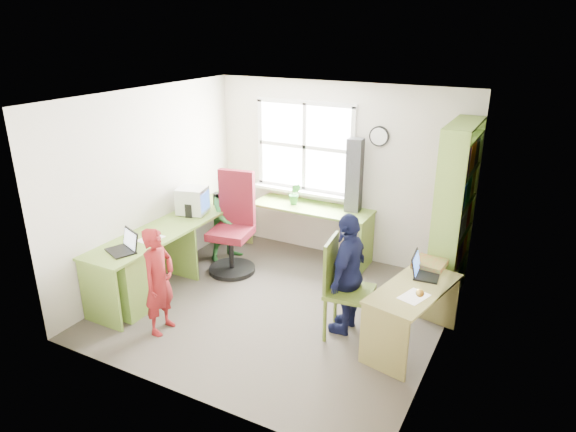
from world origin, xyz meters
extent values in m
cube|color=#423C34|center=(0.00, 0.00, -0.01)|extent=(3.60, 3.40, 0.02)
cube|color=white|center=(0.00, 0.00, 2.41)|extent=(3.60, 3.40, 0.02)
cube|color=beige|center=(0.00, 1.71, 1.20)|extent=(3.60, 0.02, 2.40)
cube|color=beige|center=(0.00, -1.71, 1.20)|extent=(3.60, 0.02, 2.40)
cube|color=beige|center=(-1.81, 0.00, 1.20)|extent=(0.02, 3.40, 2.40)
cube|color=beige|center=(1.81, 0.00, 1.20)|extent=(0.02, 3.40, 2.40)
cube|color=white|center=(-0.50, 1.69, 1.50)|extent=(1.40, 0.01, 1.20)
cube|color=white|center=(-0.50, 1.68, 1.50)|extent=(1.48, 0.04, 1.28)
cube|color=olive|center=(1.79, -1.05, 1.00)|extent=(0.02, 0.82, 2.00)
sphere|color=gold|center=(1.75, -0.72, 1.00)|extent=(0.07, 0.07, 0.07)
cylinder|color=black|center=(0.55, 1.68, 1.75)|extent=(0.26, 0.03, 0.26)
cylinder|color=white|center=(0.55, 1.66, 1.75)|extent=(0.22, 0.01, 0.22)
cube|color=olive|center=(-1.50, 0.10, 0.73)|extent=(0.60, 2.70, 0.03)
cube|color=olive|center=(-0.25, 1.42, 0.73)|extent=(1.65, 0.56, 0.03)
cube|color=olive|center=(-1.50, 0.10, 0.36)|extent=(0.56, 0.03, 0.72)
cube|color=olive|center=(-1.50, -1.22, 0.36)|extent=(0.56, 0.03, 0.72)
cube|color=olive|center=(-1.50, 1.42, 0.36)|extent=(0.56, 0.03, 0.72)
cube|color=olive|center=(0.55, 1.42, 0.36)|extent=(0.03, 0.52, 0.72)
cube|color=olive|center=(-1.50, -0.85, 0.36)|extent=(0.54, 0.45, 0.72)
cube|color=olive|center=(1.55, -0.02, 0.65)|extent=(0.76, 1.24, 0.03)
cube|color=olive|center=(1.43, -0.56, 0.32)|extent=(0.49, 0.13, 0.64)
cube|color=olive|center=(1.66, 0.53, 0.32)|extent=(0.49, 0.13, 0.64)
cube|color=olive|center=(1.65, 0.68, 1.05)|extent=(0.30, 0.02, 2.10)
cube|color=olive|center=(1.65, 1.68, 1.05)|extent=(0.30, 0.02, 2.10)
cube|color=olive|center=(1.65, 1.18, 2.09)|extent=(0.30, 1.00, 0.02)
cube|color=olive|center=(1.65, 1.18, 0.06)|extent=(0.30, 1.00, 0.02)
cube|color=olive|center=(1.65, 1.18, 0.42)|extent=(0.30, 1.00, 0.02)
cube|color=olive|center=(1.65, 1.18, 0.80)|extent=(0.30, 1.00, 0.02)
cube|color=olive|center=(1.65, 1.18, 1.18)|extent=(0.30, 1.00, 0.02)
cube|color=olive|center=(1.65, 1.18, 1.56)|extent=(0.30, 1.00, 0.02)
cube|color=olive|center=(1.65, 1.18, 1.94)|extent=(0.30, 1.00, 0.02)
cube|color=#A92518|center=(1.65, 0.88, 0.21)|extent=(0.25, 0.28, 0.27)
cube|color=navy|center=(1.65, 1.20, 0.21)|extent=(0.25, 0.30, 0.29)
cube|color=#1C7835|center=(1.65, 1.50, 0.22)|extent=(0.25, 0.26, 0.30)
cube|color=gold|center=(1.65, 0.88, 0.58)|extent=(0.25, 0.28, 0.30)
cube|color=#713078|center=(1.65, 1.20, 0.59)|extent=(0.25, 0.30, 0.32)
cube|color=orange|center=(1.65, 1.50, 0.57)|extent=(0.25, 0.26, 0.29)
cube|color=#242424|center=(1.65, 0.88, 0.97)|extent=(0.25, 0.28, 0.32)
cube|color=beige|center=(1.65, 1.20, 0.95)|extent=(0.25, 0.30, 0.29)
cube|color=#A92518|center=(1.65, 1.50, 0.96)|extent=(0.25, 0.26, 0.30)
cube|color=navy|center=(1.65, 0.88, 1.33)|extent=(0.25, 0.28, 0.29)
cube|color=#1C7835|center=(1.65, 1.20, 1.34)|extent=(0.25, 0.30, 0.30)
cube|color=gold|center=(1.65, 1.50, 1.35)|extent=(0.25, 0.26, 0.32)
cube|color=#713078|center=(1.65, 0.88, 1.72)|extent=(0.25, 0.28, 0.30)
cube|color=orange|center=(1.65, 1.20, 1.73)|extent=(0.25, 0.30, 0.32)
cube|color=#242424|center=(1.65, 1.50, 1.71)|extent=(0.25, 0.26, 0.29)
cylinder|color=black|center=(-0.98, 0.52, 0.03)|extent=(0.71, 0.71, 0.05)
cylinder|color=black|center=(-0.98, 0.52, 0.29)|extent=(0.08, 0.08, 0.46)
cube|color=maroon|center=(-0.98, 0.52, 0.55)|extent=(0.58, 0.58, 0.10)
cube|color=maroon|center=(-1.02, 0.76, 0.97)|extent=(0.49, 0.17, 0.72)
cylinder|color=#506421|center=(0.75, -0.36, 0.25)|extent=(0.04, 0.04, 0.50)
cylinder|color=#506421|center=(1.14, -0.31, 0.25)|extent=(0.04, 0.04, 0.50)
cylinder|color=#506421|center=(0.70, 0.03, 0.25)|extent=(0.04, 0.04, 0.50)
cylinder|color=#506421|center=(1.10, 0.08, 0.25)|extent=(0.04, 0.04, 0.50)
cube|color=#506421|center=(0.92, -0.14, 0.51)|extent=(0.52, 0.52, 0.04)
cube|color=#506421|center=(0.71, -0.17, 0.80)|extent=(0.09, 0.44, 0.55)
cube|color=silver|center=(-1.52, 0.45, 0.76)|extent=(0.31, 0.26, 0.02)
cube|color=silver|center=(-1.52, 0.45, 0.93)|extent=(0.42, 0.40, 0.34)
cube|color=#3F72F2|center=(-1.34, 0.50, 0.93)|extent=(0.07, 0.27, 0.24)
cube|color=black|center=(-1.47, -0.89, 0.76)|extent=(0.39, 0.35, 0.02)
cube|color=black|center=(-1.42, -0.77, 0.87)|extent=(0.33, 0.18, 0.22)
cube|color=white|center=(-1.42, -0.78, 0.87)|extent=(0.28, 0.15, 0.18)
cube|color=black|center=(1.60, 0.29, 0.67)|extent=(0.27, 0.35, 0.02)
cube|color=black|center=(1.47, 0.28, 0.78)|extent=(0.09, 0.33, 0.22)
cube|color=#3F72F2|center=(1.48, 0.28, 0.78)|extent=(0.06, 0.29, 0.18)
cube|color=black|center=(-1.48, 0.33, 0.84)|extent=(0.11, 0.11, 0.18)
cube|color=black|center=(-1.45, 0.90, 0.83)|extent=(0.10, 0.10, 0.16)
cube|color=black|center=(0.29, 1.54, 1.24)|extent=(0.21, 0.19, 0.97)
cube|color=red|center=(1.57, 0.52, 0.69)|extent=(0.34, 0.34, 0.06)
cube|color=white|center=(-1.43, -0.45, 0.75)|extent=(0.23, 0.31, 0.00)
cube|color=white|center=(1.59, -0.20, 0.67)|extent=(0.28, 0.34, 0.00)
imported|color=#327E35|center=(-0.50, 1.40, 0.90)|extent=(0.19, 0.17, 0.30)
imported|color=maroon|center=(-0.87, -0.98, 0.58)|extent=(0.31, 0.44, 1.17)
imported|color=#2D7030|center=(-1.23, 0.87, 0.61)|extent=(0.66, 0.73, 1.23)
imported|color=#12163A|center=(0.86, -0.04, 0.66)|extent=(0.33, 0.78, 1.32)
camera|label=1|loc=(2.53, -4.54, 3.09)|focal=32.00mm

